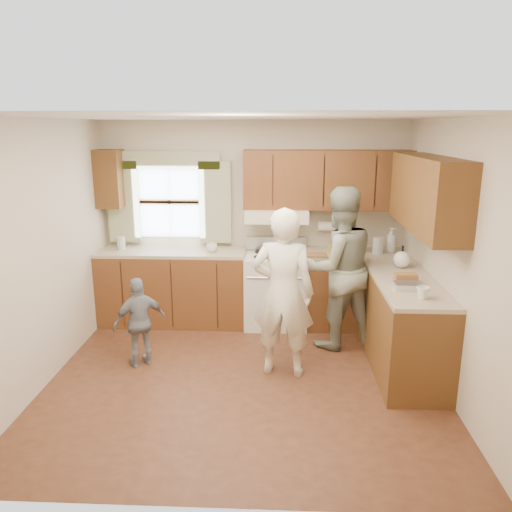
{
  "coord_description": "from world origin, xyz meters",
  "views": [
    {
      "loc": [
        0.32,
        -4.47,
        2.42
      ],
      "look_at": [
        0.1,
        0.4,
        1.15
      ],
      "focal_mm": 35.0,
      "sensor_mm": 36.0,
      "label": 1
    }
  ],
  "objects_px": {
    "woman_left": "(283,293)",
    "child": "(140,322)",
    "stove": "(276,288)",
    "woman_right": "(338,268)"
  },
  "relations": [
    {
      "from": "woman_left",
      "to": "child",
      "type": "bearing_deg",
      "value": 4.55
    },
    {
      "from": "stove",
      "to": "child",
      "type": "xyz_separation_m",
      "value": [
        -1.39,
        -1.18,
        0.01
      ]
    },
    {
      "from": "woman_right",
      "to": "child",
      "type": "distance_m",
      "value": 2.2
    },
    {
      "from": "woman_right",
      "to": "child",
      "type": "relative_size",
      "value": 1.91
    },
    {
      "from": "woman_left",
      "to": "child",
      "type": "relative_size",
      "value": 1.79
    },
    {
      "from": "child",
      "to": "woman_left",
      "type": "bearing_deg",
      "value": 142.67
    },
    {
      "from": "stove",
      "to": "woman_left",
      "type": "bearing_deg",
      "value": -86.63
    },
    {
      "from": "stove",
      "to": "woman_right",
      "type": "height_order",
      "value": "woman_right"
    },
    {
      "from": "woman_left",
      "to": "woman_right",
      "type": "bearing_deg",
      "value": -122.53
    },
    {
      "from": "woman_right",
      "to": "woman_left",
      "type": "bearing_deg",
      "value": 30.0
    }
  ]
}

